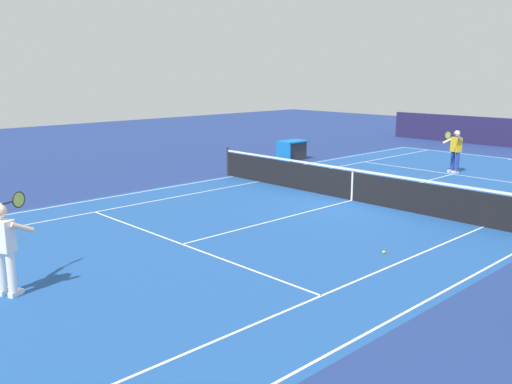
{
  "coord_description": "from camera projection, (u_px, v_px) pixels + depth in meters",
  "views": [
    {
      "loc": [
        13.52,
        9.9,
        3.85
      ],
      "look_at": [
        4.15,
        0.09,
        0.9
      ],
      "focal_mm": 38.82,
      "sensor_mm": 36.0,
      "label": 1
    }
  ],
  "objects": [
    {
      "name": "ground_plane",
      "position": [
        352.0,
        200.0,
        16.94
      ],
      "size": [
        60.0,
        60.0,
        0.0
      ],
      "primitive_type": "plane",
      "color": "navy"
    },
    {
      "name": "tennis_ball",
      "position": [
        384.0,
        252.0,
        11.97
      ],
      "size": [
        0.07,
        0.07,
        0.07
      ],
      "primitive_type": "sphere",
      "color": "#CCE01E",
      "rests_on": "ground_plane"
    },
    {
      "name": "court_line_markings",
      "position": [
        352.0,
        200.0,
        16.93
      ],
      "size": [
        23.85,
        11.05,
        0.01
      ],
      "color": "white",
      "rests_on": "ground_plane"
    },
    {
      "name": "court_slab",
      "position": [
        352.0,
        200.0,
        16.93
      ],
      "size": [
        24.2,
        11.4,
        0.0
      ],
      "primitive_type": "cube",
      "color": "#1E4C93",
      "rests_on": "ground_plane"
    },
    {
      "name": "equipment_cart_tarped",
      "position": [
        292.0,
        150.0,
        24.72
      ],
      "size": [
        1.25,
        0.84,
        0.85
      ],
      "color": "#2D2D33",
      "rests_on": "ground_plane"
    },
    {
      "name": "tennis_player_far",
      "position": [
        455.0,
        149.0,
        21.39
      ],
      "size": [
        1.18,
        0.74,
        1.7
      ],
      "color": "navy",
      "rests_on": "ground_plane"
    },
    {
      "name": "tennis_net",
      "position": [
        352.0,
        185.0,
        16.83
      ],
      "size": [
        0.1,
        11.7,
        1.08
      ],
      "color": "#2D2D33",
      "rests_on": "ground_plane"
    },
    {
      "name": "tennis_player_near",
      "position": [
        4.0,
        245.0,
        9.55
      ],
      "size": [
        0.9,
        0.96,
        1.7
      ],
      "color": "white",
      "rests_on": "ground_plane"
    }
  ]
}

